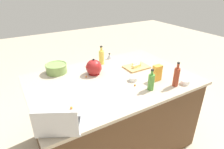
{
  "coord_description": "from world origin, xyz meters",
  "views": [
    {
      "loc": [
        0.93,
        1.58,
        1.87
      ],
      "look_at": [
        0.0,
        0.0,
        0.95
      ],
      "focal_mm": 30.52,
      "sensor_mm": 36.0,
      "label": 1
    }
  ],
  "objects_px": {
    "bottle_oil": "(101,57)",
    "kitchen_timer": "(109,56)",
    "laptop": "(59,125)",
    "ramekin_medium": "(133,79)",
    "bottle_olive": "(151,82)",
    "cutting_board": "(137,67)",
    "ramekin_small": "(185,82)",
    "bottle_soy": "(176,77)",
    "kettle": "(94,68)",
    "butter_stick_right": "(137,66)",
    "mixing_bowl_large": "(56,68)",
    "candy_bag": "(157,73)",
    "butter_stick_left": "(137,64)"
  },
  "relations": [
    {
      "from": "cutting_board",
      "to": "ramekin_medium",
      "type": "height_order",
      "value": "ramekin_medium"
    },
    {
      "from": "candy_bag",
      "to": "kettle",
      "type": "bearing_deg",
      "value": -42.84
    },
    {
      "from": "ramekin_medium",
      "to": "kitchen_timer",
      "type": "relative_size",
      "value": 1.16
    },
    {
      "from": "bottle_olive",
      "to": "ramekin_medium",
      "type": "relative_size",
      "value": 2.42
    },
    {
      "from": "ramekin_medium",
      "to": "candy_bag",
      "type": "bearing_deg",
      "value": 152.06
    },
    {
      "from": "bottle_soy",
      "to": "laptop",
      "type": "bearing_deg",
      "value": 1.79
    },
    {
      "from": "cutting_board",
      "to": "ramekin_small",
      "type": "bearing_deg",
      "value": 107.54
    },
    {
      "from": "bottle_soy",
      "to": "ramekin_medium",
      "type": "relative_size",
      "value": 2.89
    },
    {
      "from": "bottle_olive",
      "to": "ramekin_small",
      "type": "height_order",
      "value": "bottle_olive"
    },
    {
      "from": "bottle_oil",
      "to": "kitchen_timer",
      "type": "relative_size",
      "value": 3.07
    },
    {
      "from": "butter_stick_right",
      "to": "candy_bag",
      "type": "distance_m",
      "value": 0.35
    },
    {
      "from": "bottle_oil",
      "to": "butter_stick_right",
      "type": "bearing_deg",
      "value": 130.42
    },
    {
      "from": "bottle_oil",
      "to": "ramekin_small",
      "type": "xyz_separation_m",
      "value": [
        -0.5,
        0.9,
        -0.07
      ]
    },
    {
      "from": "mixing_bowl_large",
      "to": "kettle",
      "type": "xyz_separation_m",
      "value": [
        -0.36,
        0.25,
        0.02
      ]
    },
    {
      "from": "bottle_oil",
      "to": "kitchen_timer",
      "type": "distance_m",
      "value": 0.21
    },
    {
      "from": "kettle",
      "to": "butter_stick_right",
      "type": "xyz_separation_m",
      "value": [
        -0.5,
        0.13,
        -0.04
      ]
    },
    {
      "from": "bottle_oil",
      "to": "bottle_soy",
      "type": "height_order",
      "value": "bottle_soy"
    },
    {
      "from": "ramekin_medium",
      "to": "candy_bag",
      "type": "height_order",
      "value": "candy_bag"
    },
    {
      "from": "laptop",
      "to": "bottle_oil",
      "type": "distance_m",
      "value": 1.23
    },
    {
      "from": "bottle_olive",
      "to": "cutting_board",
      "type": "xyz_separation_m",
      "value": [
        -0.19,
        -0.48,
        -0.08
      ]
    },
    {
      "from": "butter_stick_right",
      "to": "kitchen_timer",
      "type": "relative_size",
      "value": 1.43
    },
    {
      "from": "laptop",
      "to": "mixing_bowl_large",
      "type": "xyz_separation_m",
      "value": [
        -0.25,
        -0.95,
        0.01
      ]
    },
    {
      "from": "bottle_oil",
      "to": "ramekin_medium",
      "type": "height_order",
      "value": "bottle_oil"
    },
    {
      "from": "kettle",
      "to": "bottle_oil",
      "type": "bearing_deg",
      "value": -134.6
    },
    {
      "from": "bottle_olive",
      "to": "cutting_board",
      "type": "relative_size",
      "value": 0.74
    },
    {
      "from": "bottle_olive",
      "to": "ramekin_small",
      "type": "xyz_separation_m",
      "value": [
        -0.38,
        0.1,
        -0.06
      ]
    },
    {
      "from": "bottle_soy",
      "to": "candy_bag",
      "type": "relative_size",
      "value": 1.51
    },
    {
      "from": "kettle",
      "to": "candy_bag",
      "type": "relative_size",
      "value": 1.25
    },
    {
      "from": "kettle",
      "to": "cutting_board",
      "type": "height_order",
      "value": "kettle"
    },
    {
      "from": "laptop",
      "to": "ramekin_medium",
      "type": "bearing_deg",
      "value": -159.13
    },
    {
      "from": "laptop",
      "to": "cutting_board",
      "type": "height_order",
      "value": "laptop"
    },
    {
      "from": "cutting_board",
      "to": "ramekin_medium",
      "type": "bearing_deg",
      "value": 46.74
    },
    {
      "from": "ramekin_small",
      "to": "ramekin_medium",
      "type": "relative_size",
      "value": 0.97
    },
    {
      "from": "butter_stick_left",
      "to": "butter_stick_right",
      "type": "bearing_deg",
      "value": 51.74
    },
    {
      "from": "bottle_oil",
      "to": "butter_stick_left",
      "type": "height_order",
      "value": "bottle_oil"
    },
    {
      "from": "bottle_olive",
      "to": "kettle",
      "type": "distance_m",
      "value": 0.68
    },
    {
      "from": "butter_stick_right",
      "to": "ramekin_small",
      "type": "height_order",
      "value": "butter_stick_right"
    },
    {
      "from": "laptop",
      "to": "butter_stick_left",
      "type": "height_order",
      "value": "laptop"
    },
    {
      "from": "candy_bag",
      "to": "butter_stick_left",
      "type": "bearing_deg",
      "value": -94.14
    },
    {
      "from": "mixing_bowl_large",
      "to": "ramekin_medium",
      "type": "height_order",
      "value": "mixing_bowl_large"
    },
    {
      "from": "mixing_bowl_large",
      "to": "candy_bag",
      "type": "distance_m",
      "value": 1.13
    },
    {
      "from": "bottle_olive",
      "to": "ramekin_medium",
      "type": "xyz_separation_m",
      "value": [
        0.04,
        -0.23,
        -0.06
      ]
    },
    {
      "from": "bottle_olive",
      "to": "candy_bag",
      "type": "distance_m",
      "value": 0.22
    },
    {
      "from": "kettle",
      "to": "mixing_bowl_large",
      "type": "bearing_deg",
      "value": -35.02
    },
    {
      "from": "mixing_bowl_large",
      "to": "butter_stick_left",
      "type": "xyz_separation_m",
      "value": [
        -0.9,
        0.34,
        -0.02
      ]
    },
    {
      "from": "bottle_soy",
      "to": "butter_stick_left",
      "type": "height_order",
      "value": "bottle_soy"
    },
    {
      "from": "kettle",
      "to": "butter_stick_left",
      "type": "distance_m",
      "value": 0.55
    },
    {
      "from": "ramekin_medium",
      "to": "kitchen_timer",
      "type": "height_order",
      "value": "kitchen_timer"
    },
    {
      "from": "mixing_bowl_large",
      "to": "kitchen_timer",
      "type": "bearing_deg",
      "value": -174.93
    },
    {
      "from": "laptop",
      "to": "ramekin_small",
      "type": "height_order",
      "value": "laptop"
    }
  ]
}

